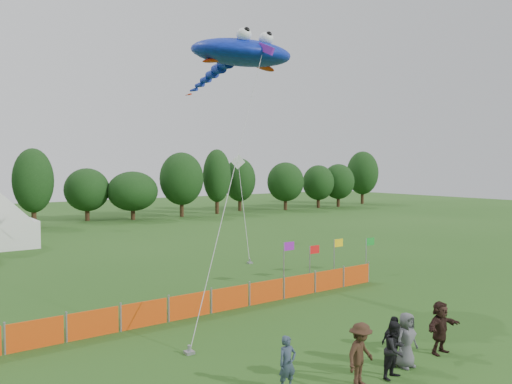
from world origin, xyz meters
TOP-DOWN VIEW (x-y plane):
  - ground at (0.00, 0.00)m, footprint 160.00×160.00m
  - treeline at (1.61, 44.93)m, footprint 104.57×8.78m
  - tent_right at (-5.99, 31.02)m, footprint 4.89×3.91m
  - barrier_fence at (-1.65, 7.05)m, footprint 19.90×0.06m
  - flag_row at (7.12, 9.10)m, footprint 6.73×0.69m
  - spectator_a at (-3.63, -0.54)m, footprint 0.59×0.42m
  - spectator_b at (-0.52, -1.78)m, footprint 0.91×0.76m
  - spectator_c at (-1.76, -1.56)m, footprint 1.32×0.94m
  - spectator_d at (0.21, -1.14)m, footprint 0.96×0.49m
  - spectator_e at (0.43, -1.46)m, footprint 0.85×0.56m
  - spectator_f at (2.30, -1.41)m, footprint 1.66×0.56m
  - stingray_kite at (1.72, 9.91)m, footprint 9.28×13.10m
  - small_kite_white at (10.16, 22.22)m, footprint 6.47×10.17m

SIDE VIEW (x-z plane):
  - ground at x=0.00m, z-range 0.00..0.00m
  - barrier_fence at x=-1.65m, z-range 0.00..1.00m
  - spectator_a at x=-3.63m, z-range 0.00..1.55m
  - spectator_d at x=0.21m, z-range 0.00..1.57m
  - spectator_b at x=-0.52m, z-range 0.00..1.71m
  - spectator_e at x=0.43m, z-range 0.00..1.73m
  - spectator_f at x=2.30m, z-range 0.00..1.78m
  - spectator_c at x=-1.76m, z-range 0.00..1.84m
  - flag_row at x=7.12m, z-range 0.26..2.56m
  - tent_right at x=-5.99m, z-range 0.02..3.47m
  - treeline at x=1.61m, z-range 0.00..8.36m
  - small_kite_white at x=10.16m, z-range 1.24..8.56m
  - stingray_kite at x=1.72m, z-range 5.45..18.28m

